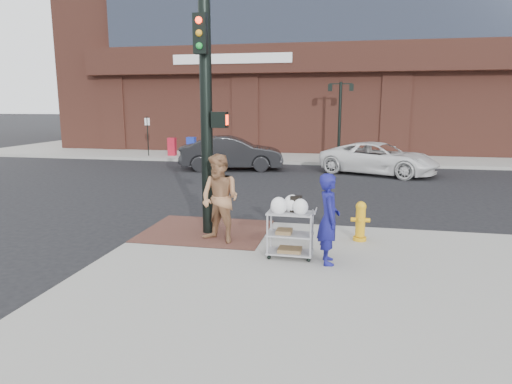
% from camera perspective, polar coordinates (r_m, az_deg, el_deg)
% --- Properties ---
extents(ground, '(220.00, 220.00, 0.00)m').
position_cam_1_polar(ground, '(9.69, -4.49, -7.37)').
color(ground, black).
rests_on(ground, ground).
extents(sidewalk_far, '(65.00, 36.00, 0.15)m').
position_cam_1_polar(sidewalk_far, '(42.11, 25.37, 5.93)').
color(sidewalk_far, '#97958F').
rests_on(sidewalk_far, ground).
extents(brick_curb_ramp, '(2.80, 2.40, 0.01)m').
position_cam_1_polar(brick_curb_ramp, '(10.63, -6.28, -4.84)').
color(brick_curb_ramp, '#4C2A24').
rests_on(brick_curb_ramp, sidewalk_near).
extents(lamp_post, '(1.32, 0.22, 4.00)m').
position_cam_1_polar(lamp_post, '(24.83, 10.45, 9.86)').
color(lamp_post, black).
rests_on(lamp_post, sidewalk_far).
extents(parking_sign, '(0.05, 0.05, 2.20)m').
position_cam_1_polar(parking_sign, '(26.34, -13.38, 6.82)').
color(parking_sign, black).
rests_on(parking_sign, sidewalk_far).
extents(traffic_signal_pole, '(0.61, 0.51, 5.00)m').
position_cam_1_polar(traffic_signal_pole, '(10.07, -6.15, 9.71)').
color(traffic_signal_pole, black).
rests_on(traffic_signal_pole, sidewalk_near).
extents(woman_blue, '(0.50, 0.67, 1.67)m').
position_cam_1_polar(woman_blue, '(8.41, 9.08, -3.34)').
color(woman_blue, navy).
rests_on(woman_blue, sidewalk_near).
extents(pedestrian_tan, '(1.11, 1.00, 1.87)m').
position_cam_1_polar(pedestrian_tan, '(9.59, -4.53, -0.84)').
color(pedestrian_tan, '#9D6D4A').
rests_on(pedestrian_tan, sidewalk_near).
extents(sedan_dark, '(4.95, 2.55, 1.56)m').
position_cam_1_polar(sedan_dark, '(21.24, -3.04, 4.87)').
color(sedan_dark, black).
rests_on(sedan_dark, ground).
extents(minivan_white, '(5.47, 3.99, 1.38)m').
position_cam_1_polar(minivan_white, '(20.58, 15.12, 4.07)').
color(minivan_white, white).
rests_on(minivan_white, ground).
extents(utility_cart, '(0.88, 0.50, 1.20)m').
position_cam_1_polar(utility_cart, '(8.69, 4.30, -4.75)').
color(utility_cart, gray).
rests_on(utility_cart, sidewalk_near).
extents(fire_hydrant, '(0.40, 0.28, 0.86)m').
position_cam_1_polar(fire_hydrant, '(10.01, 12.92, -3.51)').
color(fire_hydrant, orange).
rests_on(fire_hydrant, sidewalk_near).
extents(newsbox_red, '(0.44, 0.40, 1.00)m').
position_cam_1_polar(newsbox_red, '(26.22, -10.45, 5.60)').
color(newsbox_red, '#AB1326').
rests_on(newsbox_red, sidewalk_far).
extents(newsbox_blue, '(0.46, 0.42, 1.07)m').
position_cam_1_polar(newsbox_blue, '(25.55, -8.07, 5.61)').
color(newsbox_blue, '#172B9A').
rests_on(newsbox_blue, sidewalk_far).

